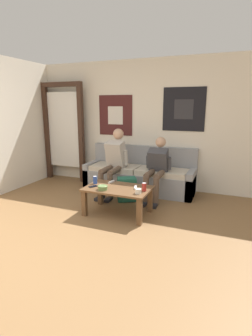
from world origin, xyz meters
name	(u,v)px	position (x,y,z in m)	size (l,w,h in m)	color
ground_plane	(51,252)	(0.00, 0.00, 0.00)	(18.00, 18.00, 0.00)	brown
wall_back	(136,125)	(0.00, 2.92, 1.28)	(10.00, 0.07, 2.55)	silver
door_frame	(64,127)	(-1.64, 2.70, 1.20)	(1.00, 0.10, 2.15)	#382319
couch	(139,176)	(0.20, 2.58, 0.29)	(2.18, 0.70, 0.86)	gray
coffee_table	(118,192)	(0.28, 1.32, 0.35)	(1.00, 0.63, 0.43)	brown
person_seated_adult	(114,159)	(-0.20, 2.23, 0.67)	(0.47, 0.89, 1.23)	brown
person_seated_teen	(157,166)	(0.65, 2.22, 0.60)	(0.47, 0.85, 1.10)	brown
backpack	(127,190)	(0.20, 1.91, 0.20)	(0.39, 0.35, 0.42)	#1E5642
ceramic_bowl	(103,187)	(0.11, 1.14, 0.46)	(0.15, 0.15, 0.06)	#607F47
pillar_candle	(138,191)	(0.67, 1.17, 0.46)	(0.09, 0.09, 0.08)	silver
drink_can_blue	(95,180)	(-0.15, 1.37, 0.49)	(0.07, 0.07, 0.12)	#28479E
drink_can_red	(144,187)	(0.71, 1.31, 0.49)	(0.07, 0.07, 0.12)	maroon
game_controller_near_left	(135,187)	(0.54, 1.39, 0.44)	(0.07, 0.15, 0.03)	white
game_controller_near_right	(111,182)	(0.07, 1.53, 0.44)	(0.05, 0.15, 0.03)	white
cell_phone	(93,186)	(-0.10, 1.21, 0.43)	(0.12, 0.15, 0.01)	black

